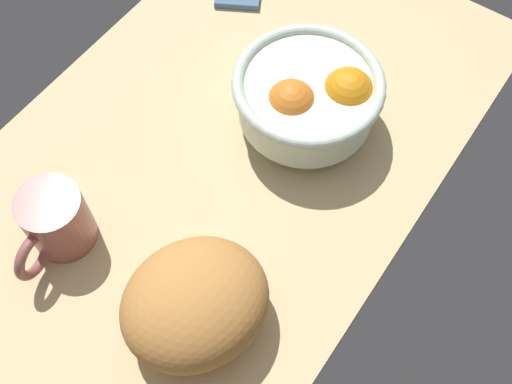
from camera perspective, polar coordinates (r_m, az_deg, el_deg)
ground_plane at (r=85.61cm, az=-2.09°, el=4.64°), size 82.71×52.84×3.00cm
fruit_bowl at (r=81.18cm, az=4.94°, el=8.69°), size 19.54×19.54×10.13cm
bread_loaf at (r=68.72cm, az=-5.61°, el=-10.11°), size 21.08×20.00×10.17cm
mug at (r=76.60cm, az=-17.92°, el=-2.65°), size 11.87×7.66×8.79cm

